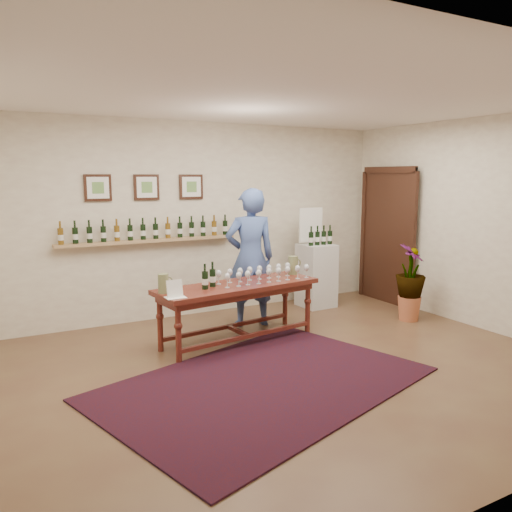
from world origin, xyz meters
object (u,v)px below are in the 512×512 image
tasting_table (238,293)px  display_pedestal (316,275)px  potted_plant (410,282)px  person (250,258)px

tasting_table → display_pedestal: 2.08m
display_pedestal → potted_plant: (0.71, -1.28, 0.06)m
tasting_table → potted_plant: (2.55, -0.33, -0.07)m
potted_plant → person: size_ratio=0.50×
tasting_table → display_pedestal: (1.84, 0.95, -0.13)m
potted_plant → person: 2.30m
potted_plant → display_pedestal: bearing=118.9°
tasting_table → potted_plant: potted_plant is taller
potted_plant → person: (-2.08, 0.89, 0.39)m
tasting_table → potted_plant: 2.57m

